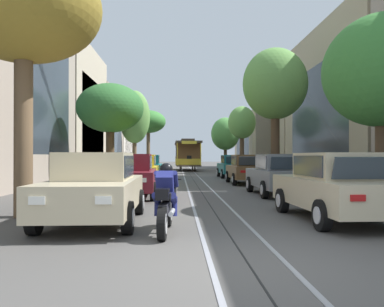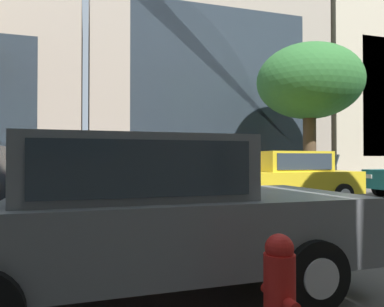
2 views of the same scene
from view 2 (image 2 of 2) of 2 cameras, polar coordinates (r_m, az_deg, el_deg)
building_facade_left at (r=23.03m, az=25.87°, el=7.05°), size 5.87×56.06×10.57m
parked_car_maroon_second_left at (r=9.30m, az=-16.61°, el=-4.26°), size 2.10×4.40×1.58m
parked_car_yellow_mid_left at (r=11.15m, az=14.98°, el=-3.69°), size 2.05×4.38×1.58m
parked_car_grey_second_right at (r=3.70m, az=-7.61°, el=-9.55°), size 2.04×4.38×1.58m
street_tree_kerb_left_second at (r=14.18m, az=18.28°, el=10.70°), size 3.78×3.90×5.62m
fire_hydrant at (r=2.71m, az=13.84°, el=-21.03°), size 0.40×0.22×0.84m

